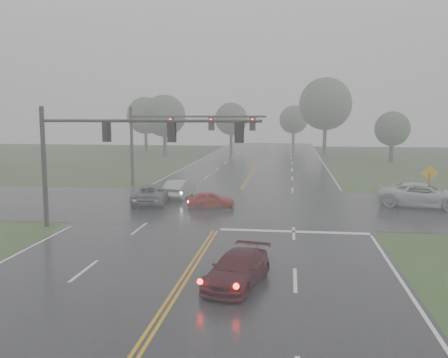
# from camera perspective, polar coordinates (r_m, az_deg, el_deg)

# --- Properties ---
(ground) EXTENTS (180.00, 180.00, 0.00)m
(ground) POSITION_cam_1_polar(r_m,az_deg,el_deg) (15.89, -8.93, -17.70)
(ground) COLOR #30481E
(ground) RESTS_ON ground
(main_road) EXTENTS (18.00, 160.00, 0.02)m
(main_road) POSITION_cam_1_polar(r_m,az_deg,el_deg) (34.69, 0.44, -3.69)
(main_road) COLOR black
(main_road) RESTS_ON ground
(cross_street) EXTENTS (120.00, 14.00, 0.02)m
(cross_street) POSITION_cam_1_polar(r_m,az_deg,el_deg) (36.64, 0.83, -3.09)
(cross_street) COLOR black
(cross_street) RESTS_ON ground
(stop_bar) EXTENTS (8.50, 0.50, 0.01)m
(stop_bar) POSITION_cam_1_polar(r_m,az_deg,el_deg) (28.97, 7.97, -6.02)
(stop_bar) COLOR silver
(stop_bar) RESTS_ON ground
(sedan_maroon) EXTENTS (2.75, 4.69, 1.27)m
(sedan_maroon) POSITION_cam_1_polar(r_m,az_deg,el_deg) (20.15, 1.52, -12.05)
(sedan_maroon) COLOR #3A0A11
(sedan_maroon) RESTS_ON ground
(sedan_red) EXTENTS (3.61, 1.96, 1.16)m
(sedan_red) POSITION_cam_1_polar(r_m,az_deg,el_deg) (35.85, -1.51, -3.33)
(sedan_red) COLOR #A0190E
(sedan_red) RESTS_ON ground
(sedan_silver) EXTENTS (1.97, 4.59, 1.47)m
(sedan_silver) POSITION_cam_1_polar(r_m,az_deg,el_deg) (40.30, -5.07, -2.14)
(sedan_silver) COLOR #999BA0
(sedan_silver) RESTS_ON ground
(car_grey) EXTENTS (2.88, 5.38, 1.44)m
(car_grey) POSITION_cam_1_polar(r_m,az_deg,el_deg) (37.91, -8.24, -2.80)
(car_grey) COLOR #4C4F53
(car_grey) RESTS_ON ground
(pickup_white) EXTENTS (6.75, 4.47, 1.72)m
(pickup_white) POSITION_cam_1_polar(r_m,az_deg,el_deg) (38.85, 21.74, -3.02)
(pickup_white) COLOR silver
(pickup_white) RESTS_ON ground
(signal_gantry_near) EXTENTS (13.00, 0.31, 7.16)m
(signal_gantry_near) POSITION_cam_1_polar(r_m,az_deg,el_deg) (29.59, -13.07, 4.01)
(signal_gantry_near) COLOR black
(signal_gantry_near) RESTS_ON ground
(signal_gantry_far) EXTENTS (12.46, 0.37, 7.32)m
(signal_gantry_far) POSITION_cam_1_polar(r_m,az_deg,el_deg) (45.52, -5.95, 5.45)
(signal_gantry_far) COLOR black
(signal_gantry_far) RESTS_ON ground
(sign_diamond_east) EXTENTS (1.23, 0.12, 2.95)m
(sign_diamond_east) POSITION_cam_1_polar(r_m,az_deg,el_deg) (40.01, 22.40, 0.13)
(sign_diamond_east) COLOR black
(sign_diamond_east) RESTS_ON ground
(tree_nw_a) EXTENTS (6.57, 6.57, 9.65)m
(tree_nw_a) POSITION_cam_1_polar(r_m,az_deg,el_deg) (78.72, -6.82, 7.18)
(tree_nw_a) COLOR #2D251D
(tree_nw_a) RESTS_ON ground
(tree_ne_a) EXTENTS (8.54, 8.54, 12.54)m
(tree_ne_a) POSITION_cam_1_polar(r_m,az_deg,el_deg) (83.39, 11.53, 8.41)
(tree_ne_a) COLOR #2D251D
(tree_ne_a) RESTS_ON ground
(tree_n_mid) EXTENTS (5.92, 5.92, 8.69)m
(tree_n_mid) POSITION_cam_1_polar(r_m,az_deg,el_deg) (91.24, 0.83, 6.88)
(tree_n_mid) COLOR #2D251D
(tree_n_mid) RESTS_ON ground
(tree_e_near) EXTENTS (4.78, 4.78, 7.02)m
(tree_e_near) POSITION_cam_1_polar(r_m,az_deg,el_deg) (72.49, 18.67, 5.44)
(tree_e_near) COLOR #2D251D
(tree_e_near) RESTS_ON ground
(tree_nw_b) EXTENTS (6.57, 6.57, 9.65)m
(tree_nw_b) POSITION_cam_1_polar(r_m,az_deg,el_deg) (90.06, -8.97, 7.18)
(tree_nw_b) COLOR #2D251D
(tree_nw_b) RESTS_ON ground
(tree_n_far) EXTENTS (5.67, 5.67, 8.32)m
(tree_n_far) POSITION_cam_1_polar(r_m,az_deg,el_deg) (101.39, 7.95, 6.73)
(tree_n_far) COLOR #2D251D
(tree_n_far) RESTS_ON ground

